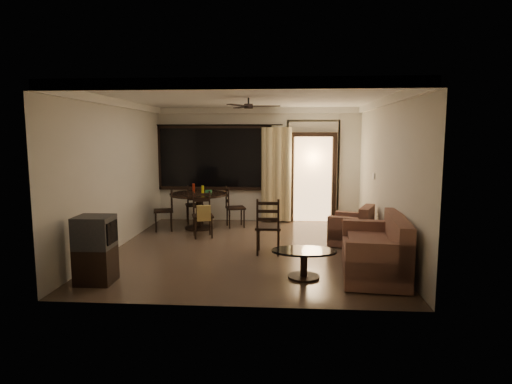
# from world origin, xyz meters

# --- Properties ---
(ground) EXTENTS (5.50, 5.50, 0.00)m
(ground) POSITION_xyz_m (0.00, 0.00, 0.00)
(ground) COLOR #7F6651
(ground) RESTS_ON ground
(room_shell) EXTENTS (5.50, 6.70, 5.50)m
(room_shell) POSITION_xyz_m (0.59, 1.77, 1.83)
(room_shell) COLOR beige
(room_shell) RESTS_ON ground
(dining_table) EXTENTS (1.31, 1.31, 1.04)m
(dining_table) POSITION_xyz_m (-1.29, 1.70, 0.64)
(dining_table) COLOR black
(dining_table) RESTS_ON ground
(dining_chair_west) EXTENTS (0.52, 0.52, 0.95)m
(dining_chair_west) POSITION_xyz_m (-2.04, 1.45, 0.28)
(dining_chair_west) COLOR black
(dining_chair_west) RESTS_ON ground
(dining_chair_east) EXTENTS (0.52, 0.52, 0.95)m
(dining_chair_east) POSITION_xyz_m (-0.49, 1.94, 0.28)
(dining_chair_east) COLOR black
(dining_chair_east) RESTS_ON ground
(dining_chair_south) EXTENTS (0.52, 0.56, 0.95)m
(dining_chair_south) POSITION_xyz_m (-1.04, 0.87, 0.31)
(dining_chair_south) COLOR black
(dining_chair_south) RESTS_ON ground
(dining_chair_north) EXTENTS (0.52, 0.52, 0.95)m
(dining_chair_north) POSITION_xyz_m (-1.52, 2.29, 0.28)
(dining_chair_north) COLOR black
(dining_chair_north) RESTS_ON ground
(tv_cabinet) EXTENTS (0.53, 0.47, 0.98)m
(tv_cabinet) POSITION_xyz_m (-2.05, -2.01, 0.49)
(tv_cabinet) COLOR black
(tv_cabinet) RESTS_ON ground
(sofa) EXTENTS (1.07, 1.77, 0.90)m
(sofa) POSITION_xyz_m (2.09, -1.41, 0.36)
(sofa) COLOR #42271F
(sofa) RESTS_ON ground
(armchair) EXTENTS (0.97, 0.97, 0.76)m
(armchair) POSITION_xyz_m (2.01, 0.41, 0.32)
(armchair) COLOR #42271F
(armchair) RESTS_ON ground
(coffee_table) EXTENTS (0.97, 0.58, 0.43)m
(coffee_table) POSITION_xyz_m (0.97, -1.59, 0.29)
(coffee_table) COLOR black
(coffee_table) RESTS_ON ground
(side_chair) EXTENTS (0.45, 0.45, 1.03)m
(side_chair) POSITION_xyz_m (0.38, -0.29, 0.30)
(side_chair) COLOR black
(side_chair) RESTS_ON ground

